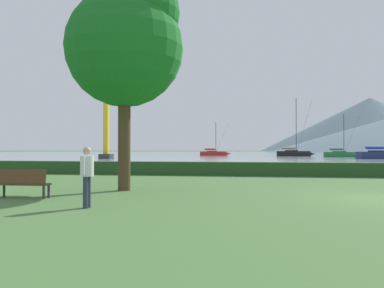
# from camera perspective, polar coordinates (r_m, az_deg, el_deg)

# --- Properties ---
(harbor_water) EXTENTS (320.00, 246.00, 0.00)m
(harbor_water) POSITION_cam_1_polar(r_m,az_deg,el_deg) (150.80, 11.30, -1.34)
(harbor_water) COLOR #8C9EA3
(harbor_water) RESTS_ON ground_plane
(hedge_line) EXTENTS (80.00, 1.20, 0.81)m
(hedge_line) POSITION_cam_1_polar(r_m,az_deg,el_deg) (25.06, 18.58, -3.39)
(hedge_line) COLOR #284C23
(hedge_line) RESTS_ON ground_plane
(sailboat_slip_0) EXTENTS (7.66, 2.32, 8.43)m
(sailboat_slip_0) POSITION_cam_1_polar(r_m,az_deg,el_deg) (103.08, 3.09, -1.28)
(sailboat_slip_0) COLOR red
(sailboat_slip_0) RESTS_ON harbor_water
(sailboat_slip_2) EXTENTS (8.97, 3.78, 12.43)m
(sailboat_slip_2) POSITION_cam_1_polar(r_m,az_deg,el_deg) (75.15, 24.98, -1.32)
(sailboat_slip_2) COLOR navy
(sailboat_slip_2) RESTS_ON harbor_water
(sailboat_slip_3) EXTENTS (7.64, 2.44, 8.84)m
(sailboat_slip_3) POSITION_cam_1_polar(r_m,az_deg,el_deg) (88.89, 20.14, -1.32)
(sailboat_slip_3) COLOR #236B38
(sailboat_slip_3) RESTS_ON harbor_water
(sailboat_slip_5) EXTENTS (8.74, 2.97, 13.39)m
(sailboat_slip_5) POSITION_cam_1_polar(r_m,az_deg,el_deg) (96.86, 14.03, -1.22)
(sailboat_slip_5) COLOR black
(sailboat_slip_5) RESTS_ON harbor_water
(park_bench_under_tree) EXTENTS (1.74, 0.53, 0.95)m
(park_bench_under_tree) POSITION_cam_1_polar(r_m,az_deg,el_deg) (14.28, -22.59, -4.88)
(park_bench_under_tree) COLOR brown
(park_bench_under_tree) RESTS_ON ground_plane
(person_standing_walker) EXTENTS (0.36, 0.57, 1.65)m
(person_standing_walker) POSITION_cam_1_polar(r_m,az_deg,el_deg) (11.38, -14.44, -3.77)
(person_standing_walker) COLOR #2D3347
(person_standing_walker) RESTS_ON ground_plane
(park_tree) EXTENTS (4.53, 4.53, 8.31)m
(park_tree) POSITION_cam_1_polar(r_m,az_deg,el_deg) (16.39, -8.90, 13.98)
(park_tree) COLOR #4C3823
(park_tree) RESTS_ON ground_plane
(dock_crane) EXTENTS (6.64, 2.00, 19.70)m
(dock_crane) POSITION_cam_1_polar(r_m,az_deg,el_deg) (70.55, -11.74, 3.85)
(dock_crane) COLOR #333338
(dock_crane) RESTS_ON ground_plane
(distant_hill_central_peak) EXTENTS (184.38, 184.38, 45.56)m
(distant_hill_central_peak) POSITION_cam_1_polar(r_m,az_deg,el_deg) (378.34, 23.57, 2.52)
(distant_hill_central_peak) COLOR slate
(distant_hill_central_peak) RESTS_ON ground_plane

